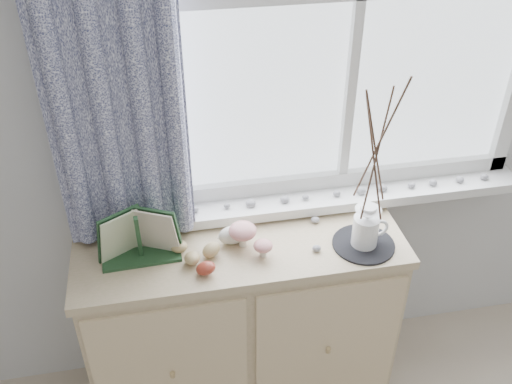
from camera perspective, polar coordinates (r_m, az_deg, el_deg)
sideboard at (r=2.37m, az=-1.43°, el=-12.98°), size 1.20×0.45×0.85m
botanical_book at (r=1.96m, az=-11.65°, el=-4.69°), size 0.32×0.14×0.22m
toadstool_cluster at (r=2.02m, az=-0.82°, el=-4.35°), size 0.14×0.15×0.09m
wooden_eggs at (r=1.99m, az=-5.93°, el=-6.33°), size 0.16×0.17×0.07m
songbird_figurine at (r=2.05m, az=-2.30°, el=-4.20°), size 0.16×0.09×0.08m
crocheted_doily at (r=2.10m, az=10.69°, el=-5.15°), size 0.23×0.23×0.01m
twig_pitcher at (r=1.87m, az=12.00°, el=4.26°), size 0.26×0.26×0.70m
sideboard_pebbles at (r=2.13m, az=6.55°, el=-3.84°), size 0.33×0.23×0.02m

